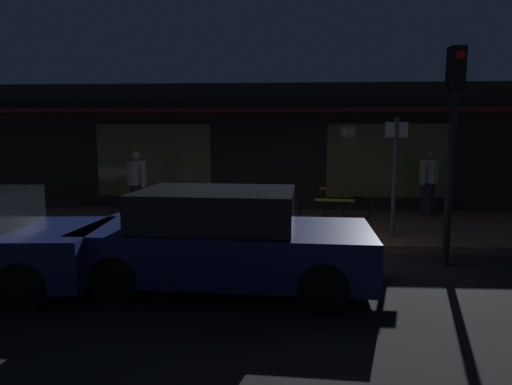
{
  "coord_description": "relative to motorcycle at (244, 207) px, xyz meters",
  "views": [
    {
      "loc": [
        0.35,
        -7.05,
        2.2
      ],
      "look_at": [
        -0.19,
        2.4,
        0.95
      ],
      "focal_mm": 30.65,
      "sensor_mm": 36.0,
      "label": 1
    }
  ],
  "objects": [
    {
      "name": "person_photographer",
      "position": [
        -2.7,
        1.1,
        0.38
      ],
      "size": [
        0.53,
        0.45,
        1.67
      ],
      "color": "#28232D",
      "rests_on": "sidewalk_slab"
    },
    {
      "name": "traffic_light_pole",
      "position": [
        3.59,
        -1.89,
        1.83
      ],
      "size": [
        0.24,
        0.33,
        3.6
      ],
      "color": "black",
      "rests_on": "ground_plane"
    },
    {
      "name": "bicycle_parked",
      "position": [
        2.03,
        0.83,
        -0.14
      ],
      "size": [
        1.65,
        0.42,
        0.91
      ],
      "color": "black",
      "rests_on": "sidewalk_slab"
    },
    {
      "name": "motorcycle",
      "position": [
        0.0,
        0.0,
        0.0
      ],
      "size": [
        1.7,
        0.58,
        0.97
      ],
      "color": "black",
      "rests_on": "sidewalk_slab"
    },
    {
      "name": "storefront_building",
      "position": [
        0.44,
        4.16,
        1.16
      ],
      "size": [
        18.0,
        3.3,
        3.6
      ],
      "color": "black",
      "rests_on": "ground_plane"
    },
    {
      "name": "sign_post",
      "position": [
        3.06,
        -0.45,
        0.86
      ],
      "size": [
        0.44,
        0.09,
        2.4
      ],
      "color": "#47474C",
      "rests_on": "sidewalk_slab"
    },
    {
      "name": "person_bystander",
      "position": [
        4.51,
        1.91,
        0.38
      ],
      "size": [
        0.49,
        0.5,
        1.67
      ],
      "color": "#28232D",
      "rests_on": "sidewalk_slab"
    },
    {
      "name": "parked_car_across",
      "position": [
        -0.02,
        -3.13,
        0.06
      ],
      "size": [
        4.19,
        1.99,
        1.42
      ],
      "color": "black",
      "rests_on": "ground_plane"
    },
    {
      "name": "sidewalk_slab",
      "position": [
        0.44,
        0.78,
        -0.57
      ],
      "size": [
        18.0,
        4.0,
        0.15
      ],
      "primitive_type": "cube",
      "color": "brown",
      "rests_on": "ground_plane"
    },
    {
      "name": "ground_plane",
      "position": [
        0.44,
        -2.22,
        -0.65
      ],
      "size": [
        60.0,
        60.0,
        0.0
      ],
      "primitive_type": "plane",
      "color": "black"
    }
  ]
}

